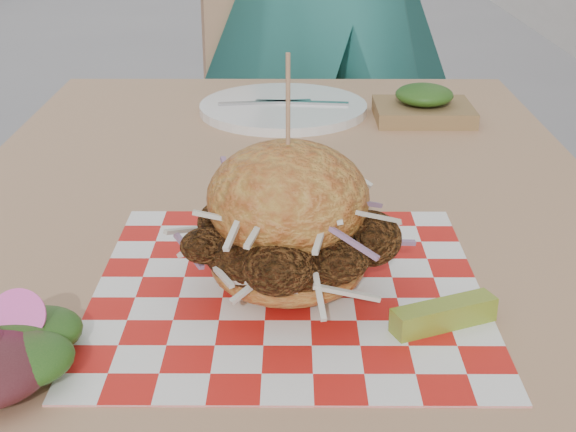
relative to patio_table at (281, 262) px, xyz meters
name	(u,v)px	position (x,y,z in m)	size (l,w,h in m)	color
patio_table	(281,262)	(0.00, 0.00, 0.00)	(0.80, 1.20, 0.75)	tan
patio_chair	(275,113)	(-0.03, 1.05, -0.12)	(0.52, 0.53, 0.95)	tan
paper_liner	(288,288)	(0.01, -0.21, 0.08)	(0.36, 0.36, 0.00)	red
sandwich	(288,228)	(0.01, -0.21, 0.14)	(0.19, 0.19, 0.22)	#BF8536
pickle_spear	(444,315)	(0.14, -0.28, 0.09)	(0.10, 0.02, 0.02)	olive
place_setting	(283,108)	(0.00, 0.38, 0.09)	(0.27, 0.27, 0.02)	white
kraft_tray	(424,106)	(0.22, 0.34, 0.10)	(0.15, 0.12, 0.06)	olive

